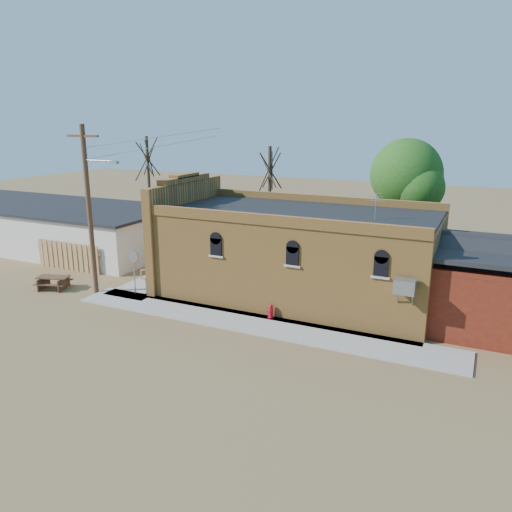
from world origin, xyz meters
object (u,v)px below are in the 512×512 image
at_px(stop_sign, 133,260).
at_px(picnic_table, 53,281).
at_px(utility_pole, 90,207).
at_px(fire_hydrant, 271,311).
at_px(trash_barrel, 151,285).
at_px(brick_bar, 292,253).

bearing_deg(stop_sign, picnic_table, -150.05).
relative_size(utility_pole, fire_hydrant, 13.48).
bearing_deg(trash_barrel, brick_bar, 24.45).
relative_size(brick_bar, stop_sign, 6.74).
relative_size(fire_hydrant, picnic_table, 0.33).
distance_m(utility_pole, trash_barrel, 5.22).
bearing_deg(trash_barrel, stop_sign, -141.70).
height_order(fire_hydrant, stop_sign, stop_sign).
height_order(brick_bar, stop_sign, brick_bar).
relative_size(stop_sign, trash_barrel, 2.74).
xyz_separation_m(utility_pole, picnic_table, (-2.67, -0.52, -4.30)).
distance_m(stop_sign, picnic_table, 5.17).
bearing_deg(stop_sign, fire_hydrant, 16.91).
xyz_separation_m(utility_pole, fire_hydrant, (10.16, 0.60, -4.36)).
bearing_deg(brick_bar, picnic_table, -158.90).
relative_size(stop_sign, picnic_table, 1.19).
bearing_deg(picnic_table, utility_pole, -7.65).
bearing_deg(utility_pole, picnic_table, -169.09).
bearing_deg(utility_pole, fire_hydrant, 3.36).
distance_m(brick_bar, stop_sign, 8.49).
relative_size(brick_bar, trash_barrel, 18.44).
xyz_separation_m(brick_bar, stop_sign, (-7.63, -3.69, -0.39)).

